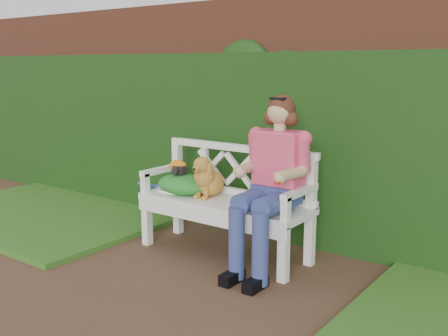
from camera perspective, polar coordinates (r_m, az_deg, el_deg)
The scene contains 11 objects.
ground at distance 3.70m, azimuth -7.34°, elevation -14.39°, with size 60.00×60.00×0.00m, color #4F2F23.
brick_wall at distance 4.91m, azimuth 7.85°, elevation 5.35°, with size 10.00×0.30×2.20m, color brown.
ivy_hedge at distance 4.75m, azimuth 6.50°, elevation 2.14°, with size 10.00×0.18×1.70m, color #1A4111.
grass_left at distance 5.97m, azimuth -18.21°, elevation -4.59°, with size 2.60×2.00×0.05m, color #1F5118.
garden_bench at distance 4.46m, azimuth 0.00°, elevation -6.44°, with size 1.58×0.60×0.48m, color white, non-canonical shape.
seated_woman at distance 4.06m, azimuth 5.63°, elevation -2.05°, with size 0.56×0.75×1.33m, color #DC3454, non-canonical shape.
dog at distance 4.45m, azimuth -1.71°, elevation -0.85°, with size 0.24×0.33×0.36m, color #AE7331, non-canonical shape.
tennis_racket at distance 4.71m, azimuth -5.70°, elevation -2.31°, with size 0.64×0.27×0.03m, color white, non-canonical shape.
green_bag at distance 4.60m, azimuth -4.39°, elevation -1.71°, with size 0.50×0.39×0.17m, color #1C7812, non-canonical shape.
camera_item at distance 4.59m, azimuth -4.81°, elevation -0.21°, with size 0.11×0.08×0.07m, color black.
baseball_glove at distance 4.65m, azimuth -5.04°, elevation 0.20°, with size 0.18×0.13×0.11m, color orange.
Camera 1 is at (2.33, -2.39, 1.59)m, focal length 42.00 mm.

